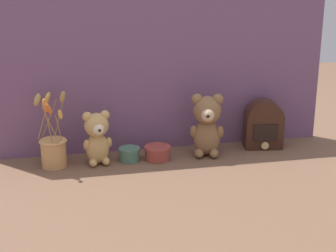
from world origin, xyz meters
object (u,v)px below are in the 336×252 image
teddy_bear_medium (97,137)px  flower_vase (53,147)px  vintage_radio (263,125)px  decorative_tin_short (129,154)px  teddy_bear_large (207,124)px  decorative_tin_tall (157,153)px

teddy_bear_medium → flower_vase: size_ratio=0.74×
flower_vase → vintage_radio: 0.96m
teddy_bear_medium → decorative_tin_short: 0.17m
teddy_bear_large → decorative_tin_tall: size_ratio=2.43×
decorative_tin_short → teddy_bear_large: bearing=-1.1°
teddy_bear_medium → flower_vase: bearing=177.6°
flower_vase → decorative_tin_tall: size_ratio=2.72×
teddy_bear_large → teddy_bear_medium: bearing=-179.7°
flower_vase → vintage_radio: flower_vase is taller
teddy_bear_medium → decorative_tin_tall: 0.27m
decorative_tin_tall → decorative_tin_short: bearing=173.0°
teddy_bear_large → decorative_tin_short: (-0.35, 0.01, -0.12)m
vintage_radio → decorative_tin_tall: 0.52m
teddy_bear_large → decorative_tin_tall: (-0.22, -0.01, -0.12)m
teddy_bear_medium → decorative_tin_tall: (0.26, -0.01, -0.09)m
decorative_tin_tall → flower_vase: bearing=178.2°
flower_vase → decorative_tin_short: (0.32, 0.00, -0.06)m
decorative_tin_tall → decorative_tin_short: size_ratio=1.24×
vintage_radio → decorative_tin_short: vintage_radio is taller
teddy_bear_medium → flower_vase: 0.19m
flower_vase → vintage_radio: bearing=2.2°
teddy_bear_large → vintage_radio: 0.29m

